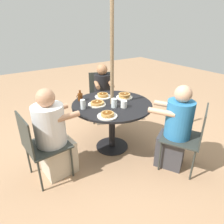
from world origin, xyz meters
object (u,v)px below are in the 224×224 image
object	(u,v)px
patio_chair_south	(190,135)
diner_south	(175,131)
pancake_plate_b	(103,96)
pancake_plate_c	(124,96)
diner_east	(54,138)
coffee_cup	(124,104)
pancake_plate_a	(97,104)
patio_chair_north	(101,93)
patio_chair_east	(39,143)
diner_north	(103,96)
patio_table	(112,111)
drinking_glass_b	(114,103)
syrup_bottle	(80,97)
pancake_plate_d	(107,115)
drinking_glass_a	(83,104)

from	to	relation	value
patio_chair_south	diner_south	bearing A→B (deg)	90.00
pancake_plate_b	pancake_plate_c	xyz separation A→B (m)	(-0.26, 0.21, 0.01)
diner_east	coffee_cup	bearing A→B (deg)	77.75
pancake_plate_a	diner_east	bearing A→B (deg)	11.40
patio_chair_north	patio_chair_east	bearing A→B (deg)	58.85
patio_chair_north	diner_east	world-z (taller)	diner_east
patio_chair_east	diner_south	bearing A→B (deg)	60.54
pancake_plate_c	coffee_cup	size ratio (longest dim) A/B	2.66
diner_north	pancake_plate_b	bearing A→B (deg)	81.98
patio_table	drinking_glass_b	size ratio (longest dim) A/B	9.22
diner_north	pancake_plate_b	world-z (taller)	diner_north
drinking_glass_b	pancake_plate_c	bearing A→B (deg)	-148.36
pancake_plate_a	pancake_plate_b	bearing A→B (deg)	-137.24
pancake_plate_b	diner_east	bearing A→B (deg)	20.82
patio_chair_east	pancake_plate_b	distance (m)	1.22
diner_east	drinking_glass_b	world-z (taller)	diner_east
syrup_bottle	coffee_cup	xyz separation A→B (m)	(-0.38, 0.57, -0.01)
patio_chair_east	diner_east	world-z (taller)	diner_east
diner_east	pancake_plate_a	distance (m)	0.77
diner_east	pancake_plate_d	size ratio (longest dim) A/B	4.60
patio_chair_south	pancake_plate_b	xyz separation A→B (m)	(0.50, -1.26, 0.24)
diner_east	diner_south	world-z (taller)	diner_east
diner_south	diner_north	bearing A→B (deg)	63.89
pancake_plate_d	syrup_bottle	distance (m)	0.68
diner_east	pancake_plate_c	bearing A→B (deg)	93.00
pancake_plate_b	diner_north	bearing A→B (deg)	-121.66
patio_table	patio_chair_south	size ratio (longest dim) A/B	1.28
pancake_plate_a	patio_chair_south	bearing A→B (deg)	124.91
patio_table	pancake_plate_a	world-z (taller)	pancake_plate_a
patio_table	patio_chair_north	bearing A→B (deg)	-113.64
pancake_plate_c	drinking_glass_a	world-z (taller)	drinking_glass_a
drinking_glass_a	pancake_plate_a	bearing A→B (deg)	-178.12
patio_table	diner_north	xyz separation A→B (m)	(-0.37, -0.85, -0.10)
patio_chair_east	diner_south	xyz separation A→B (m)	(-1.54, 0.73, 0.01)
diner_east	pancake_plate_b	distance (m)	1.04
patio_chair_south	drinking_glass_b	bearing A→B (deg)	96.08
syrup_bottle	coffee_cup	bearing A→B (deg)	123.80
diner_south	drinking_glass_a	world-z (taller)	diner_south
diner_south	pancake_plate_d	xyz separation A→B (m)	(0.73, -0.49, 0.24)
patio_chair_south	patio_chair_north	bearing A→B (deg)	63.90
drinking_glass_b	drinking_glass_a	bearing A→B (deg)	-27.94
diner_east	pancake_plate_b	bearing A→B (deg)	106.75
diner_east	syrup_bottle	world-z (taller)	diner_east
patio_chair_north	pancake_plate_a	world-z (taller)	patio_chair_north
patio_chair_south	pancake_plate_d	size ratio (longest dim) A/B	3.57
patio_table	coffee_cup	world-z (taller)	coffee_cup
syrup_bottle	pancake_plate_b	bearing A→B (deg)	169.25
diner_north	drinking_glass_b	world-z (taller)	diner_north
patio_table	patio_chair_east	world-z (taller)	patio_chair_east
syrup_bottle	drinking_glass_a	size ratio (longest dim) A/B	1.24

